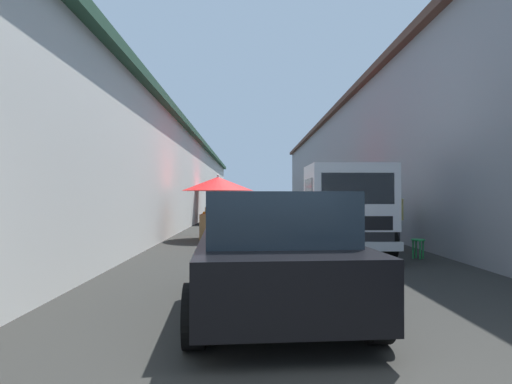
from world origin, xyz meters
The scene contains 11 objects.
ground centered at (13.50, 0.00, 0.00)m, with size 90.00×90.00×0.00m, color #282826.
building_left_whitewash centered at (15.75, 7.07, 2.22)m, with size 49.80×7.50×4.42m.
building_right_concrete centered at (15.75, -7.07, 2.98)m, with size 49.80×7.50×5.94m.
fruit_stall_mid_lane centered at (10.70, 1.96, 1.54)m, with size 2.32×2.32×2.10m.
fruit_stall_far_left centered at (18.44, 2.69, 1.72)m, with size 2.37×2.37×2.25m.
fruit_stall_far_right centered at (12.31, -2.53, 1.73)m, with size 2.90×2.90×2.18m.
hatchback_car centered at (2.37, 0.64, 0.74)m, with size 4.02×2.14×1.45m.
delivery_truck centered at (6.90, -1.26, 1.04)m, with size 4.93×1.99×2.08m.
vendor_by_crates centered at (8.07, -2.95, 0.88)m, with size 0.44×0.49×1.54m.
vendor_in_shade centered at (15.88, 2.39, 0.86)m, with size 0.29×0.60×1.51m.
plastic_stool centered at (6.44, -2.88, 0.33)m, with size 0.30×0.30×0.43m.
Camera 1 is at (-2.83, 0.90, 1.41)m, focal length 29.24 mm.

